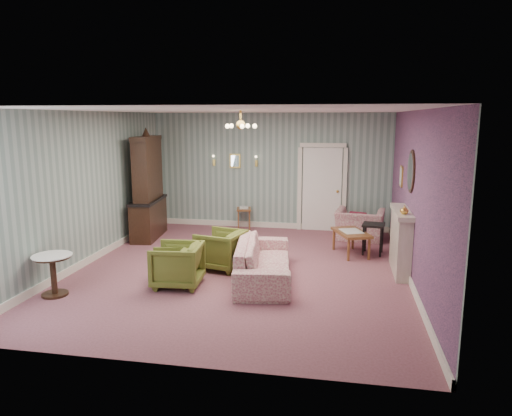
% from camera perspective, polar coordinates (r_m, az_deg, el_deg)
% --- Properties ---
extents(floor, '(7.00, 7.00, 0.00)m').
position_cam_1_polar(floor, '(8.82, -1.76, -7.48)').
color(floor, '#8B515D').
rests_on(floor, ground).
extents(ceiling, '(7.00, 7.00, 0.00)m').
position_cam_1_polar(ceiling, '(8.38, -1.88, 11.72)').
color(ceiling, white).
rests_on(ceiling, ground).
extents(wall_back, '(6.00, 0.00, 6.00)m').
position_cam_1_polar(wall_back, '(11.89, 1.74, 4.45)').
color(wall_back, slate).
rests_on(wall_back, ground).
extents(wall_front, '(6.00, 0.00, 6.00)m').
position_cam_1_polar(wall_front, '(5.18, -10.01, -4.10)').
color(wall_front, slate).
rests_on(wall_front, ground).
extents(wall_left, '(0.00, 7.00, 7.00)m').
position_cam_1_polar(wall_left, '(9.57, -19.69, 2.26)').
color(wall_left, slate).
rests_on(wall_left, ground).
extents(wall_right, '(0.00, 7.00, 7.00)m').
position_cam_1_polar(wall_right, '(8.38, 18.67, 1.20)').
color(wall_right, slate).
rests_on(wall_right, ground).
extents(wall_right_floral, '(0.00, 7.00, 7.00)m').
position_cam_1_polar(wall_right_floral, '(8.38, 18.57, 1.20)').
color(wall_right_floral, '#B15885').
rests_on(wall_right_floral, ground).
extents(door, '(1.12, 0.12, 2.16)m').
position_cam_1_polar(door, '(11.78, 7.97, 2.48)').
color(door, white).
rests_on(door, floor).
extents(olive_chair_a, '(0.73, 0.76, 0.66)m').
position_cam_1_polar(olive_chair_a, '(8.09, -10.38, -6.91)').
color(olive_chair_a, '#5E6523').
rests_on(olive_chair_a, floor).
extents(olive_chair_b, '(0.79, 0.83, 0.80)m').
position_cam_1_polar(olive_chair_b, '(8.00, -9.51, -6.55)').
color(olive_chair_b, '#5E6523').
rests_on(olive_chair_b, floor).
extents(olive_chair_c, '(0.89, 0.92, 0.80)m').
position_cam_1_polar(olive_chair_c, '(8.82, -4.27, -4.80)').
color(olive_chair_c, '#5E6523').
rests_on(olive_chair_c, floor).
extents(sofa_chintz, '(0.98, 2.38, 0.90)m').
position_cam_1_polar(sofa_chintz, '(8.21, 0.92, -5.58)').
color(sofa_chintz, '#9D3F58').
rests_on(sofa_chintz, floor).
extents(wingback_chair, '(1.15, 0.83, 0.93)m').
position_cam_1_polar(wingback_chair, '(11.12, 12.46, -1.38)').
color(wingback_chair, '#9D3F58').
rests_on(wingback_chair, floor).
extents(dresser, '(0.69, 1.55, 2.51)m').
position_cam_1_polar(dresser, '(11.20, -13.00, 2.78)').
color(dresser, black).
rests_on(dresser, floor).
extents(fireplace, '(0.30, 1.40, 1.16)m').
position_cam_1_polar(fireplace, '(8.93, 17.08, -3.86)').
color(fireplace, beige).
rests_on(fireplace, floor).
extents(mantel_vase, '(0.15, 0.15, 0.15)m').
position_cam_1_polar(mantel_vase, '(8.40, 17.50, -0.22)').
color(mantel_vase, gold).
rests_on(mantel_vase, fireplace).
extents(oval_mirror, '(0.04, 0.76, 0.84)m').
position_cam_1_polar(oval_mirror, '(8.72, 18.20, 4.23)').
color(oval_mirror, white).
rests_on(oval_mirror, wall_right).
extents(framed_print, '(0.04, 0.34, 0.42)m').
position_cam_1_polar(framed_print, '(10.08, 17.16, 3.68)').
color(framed_print, gold).
rests_on(framed_print, wall_right).
extents(coffee_table, '(0.86, 1.10, 0.50)m').
position_cam_1_polar(coffee_table, '(9.90, 11.40, -4.15)').
color(coffee_table, brown).
rests_on(coffee_table, floor).
extents(side_table_black, '(0.50, 0.50, 0.65)m').
position_cam_1_polar(side_table_black, '(9.99, 13.94, -3.67)').
color(side_table_black, black).
rests_on(side_table_black, floor).
extents(pedestal_table, '(0.70, 0.70, 0.67)m').
position_cam_1_polar(pedestal_table, '(8.15, -23.28, -7.46)').
color(pedestal_table, black).
rests_on(pedestal_table, floor).
extents(nesting_table, '(0.45, 0.52, 0.60)m').
position_cam_1_polar(nesting_table, '(11.84, -1.47, -1.22)').
color(nesting_table, brown).
rests_on(nesting_table, floor).
extents(gilt_mirror_back, '(0.28, 0.06, 0.36)m').
position_cam_1_polar(gilt_mirror_back, '(12.00, -2.55, 5.70)').
color(gilt_mirror_back, gold).
rests_on(gilt_mirror_back, wall_back).
extents(sconce_left, '(0.16, 0.12, 0.30)m').
position_cam_1_polar(sconce_left, '(12.11, -5.13, 5.72)').
color(sconce_left, gold).
rests_on(sconce_left, wall_back).
extents(sconce_right, '(0.16, 0.12, 0.30)m').
position_cam_1_polar(sconce_right, '(11.87, 0.03, 5.66)').
color(sconce_right, gold).
rests_on(sconce_right, wall_back).
extents(chandelier, '(0.56, 0.56, 0.36)m').
position_cam_1_polar(chandelier, '(8.38, -1.87, 9.87)').
color(chandelier, gold).
rests_on(chandelier, ceiling).
extents(burgundy_cushion, '(0.41, 0.28, 0.39)m').
position_cam_1_polar(burgundy_cushion, '(10.97, 12.23, -1.47)').
color(burgundy_cushion, maroon).
rests_on(burgundy_cushion, wingback_chair).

